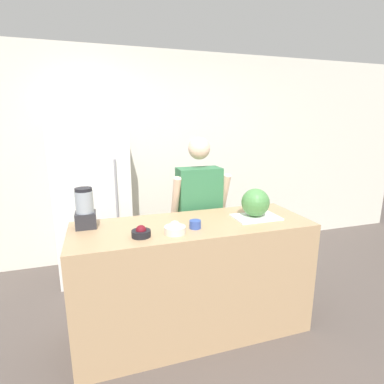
{
  "coord_description": "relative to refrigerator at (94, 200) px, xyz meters",
  "views": [
    {
      "loc": [
        -0.69,
        -1.81,
        1.75
      ],
      "look_at": [
        0.0,
        0.37,
        1.21
      ],
      "focal_mm": 28.0,
      "sensor_mm": 36.0,
      "label": 1
    }
  ],
  "objects": [
    {
      "name": "bowl_cherries",
      "position": [
        0.33,
        -1.44,
        0.1
      ],
      "size": [
        0.14,
        0.14,
        0.08
      ],
      "color": "black",
      "rests_on": "counter_island"
    },
    {
      "name": "blender",
      "position": [
        -0.05,
        -1.12,
        0.21
      ],
      "size": [
        0.15,
        0.15,
        0.31
      ],
      "color": "#28282D",
      "rests_on": "counter_island"
    },
    {
      "name": "person",
      "position": [
        0.99,
        -0.76,
        -0.07
      ],
      "size": [
        0.56,
        0.26,
        1.61
      ],
      "color": "gray",
      "rests_on": "ground_plane"
    },
    {
      "name": "bowl_small_blue",
      "position": [
        0.74,
        -1.39,
        0.1
      ],
      "size": [
        0.09,
        0.09,
        0.06
      ],
      "color": "#334C9E",
      "rests_on": "counter_island"
    },
    {
      "name": "cutting_board",
      "position": [
        1.31,
        -1.31,
        0.07
      ],
      "size": [
        0.38,
        0.26,
        0.01
      ],
      "color": "white",
      "rests_on": "counter_island"
    },
    {
      "name": "counter_island",
      "position": [
        0.76,
        -1.29,
        -0.41
      ],
      "size": [
        1.89,
        0.67,
        0.96
      ],
      "color": "tan",
      "rests_on": "ground_plane"
    },
    {
      "name": "refrigerator",
      "position": [
        0.0,
        0.0,
        0.0
      ],
      "size": [
        0.78,
        0.69,
        1.78
      ],
      "color": "white",
      "rests_on": "ground_plane"
    },
    {
      "name": "wall_back",
      "position": [
        0.76,
        0.38,
        0.41
      ],
      "size": [
        8.0,
        0.06,
        2.6
      ],
      "color": "silver",
      "rests_on": "ground_plane"
    },
    {
      "name": "watermelon",
      "position": [
        1.3,
        -1.3,
        0.2
      ],
      "size": [
        0.23,
        0.23,
        0.23
      ],
      "color": "#4C8C47",
      "rests_on": "cutting_board"
    },
    {
      "name": "ground_plane",
      "position": [
        0.76,
        -1.63,
        -0.89
      ],
      "size": [
        14.0,
        14.0,
        0.0
      ],
      "primitive_type": "plane",
      "color": "#564C47"
    },
    {
      "name": "bowl_cream",
      "position": [
        0.57,
        -1.45,
        0.1
      ],
      "size": [
        0.16,
        0.16,
        0.1
      ],
      "color": "beige",
      "rests_on": "counter_island"
    }
  ]
}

